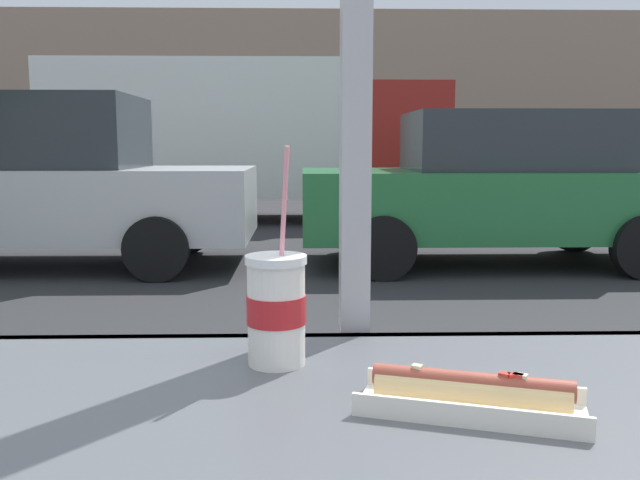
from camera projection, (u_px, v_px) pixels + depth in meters
name	position (u px, v px, depth m)	size (l,w,h in m)	color
ground_plane	(310.00, 242.00, 9.16)	(60.00, 60.00, 0.00)	#2D2D30
sidewalk_strip	(325.00, 442.00, 2.82)	(16.00, 2.80, 0.14)	gray
building_facade_far	(305.00, 100.00, 21.88)	(28.00, 1.20, 5.58)	gray
soda_cup_right	(276.00, 308.00, 0.97)	(0.09, 0.09, 0.32)	silver
hotdog_tray_far	(471.00, 395.00, 0.80)	(0.29, 0.17, 0.05)	silver
parked_car_silver	(37.00, 183.00, 7.18)	(4.55, 1.89, 1.84)	#BCBCC1
parked_car_green	(496.00, 188.00, 7.32)	(4.18, 1.90, 1.67)	#236B38
box_truck	(246.00, 134.00, 11.62)	(6.69, 2.44, 2.70)	silver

